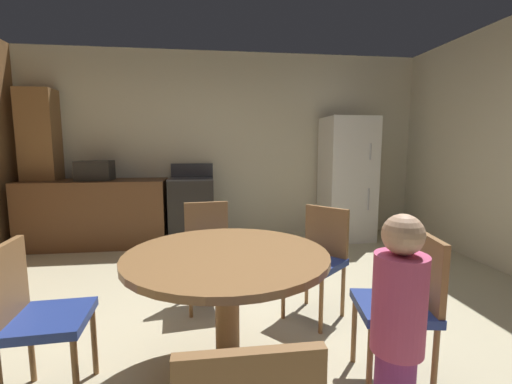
{
  "coord_description": "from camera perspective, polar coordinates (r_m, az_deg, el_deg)",
  "views": [
    {
      "loc": [
        -0.26,
        -2.18,
        1.37
      ],
      "look_at": [
        0.15,
        0.87,
        0.95
      ],
      "focal_mm": 24.31,
      "sensor_mm": 36.0,
      "label": 1
    }
  ],
  "objects": [
    {
      "name": "wall_back",
      "position": [
        5.25,
        -4.8,
        7.53
      ],
      "size": [
        6.05,
        0.12,
        2.7
      ],
      "primitive_type": "cube",
      "color": "beige",
      "rests_on": "ground"
    },
    {
      "name": "person_child",
      "position": [
        1.69,
        22.23,
        -20.63
      ],
      "size": [
        0.31,
        0.31,
        1.09
      ],
      "rotation": [
        0.0,
        0.0,
        8.69
      ],
      "color": "#8C337A",
      "rests_on": "ground"
    },
    {
      "name": "oven_range",
      "position": [
        4.93,
        -10.48,
        -2.89
      ],
      "size": [
        0.6,
        0.6,
        1.1
      ],
      "color": "black",
      "rests_on": "ground"
    },
    {
      "name": "chair_north",
      "position": [
        3.04,
        -7.88,
        -8.87
      ],
      "size": [
        0.44,
        0.44,
        0.87
      ],
      "rotation": [
        0.0,
        0.0,
        4.82
      ],
      "color": "olive",
      "rests_on": "ground"
    },
    {
      "name": "refrigerator",
      "position": [
        5.2,
        14.72,
        2.12
      ],
      "size": [
        0.68,
        0.68,
        1.76
      ],
      "color": "white",
      "rests_on": "ground"
    },
    {
      "name": "kitchen_counter",
      "position": [
        5.16,
        -24.82,
        -3.21
      ],
      "size": [
        1.86,
        0.6,
        0.9
      ],
      "primitive_type": "cube",
      "color": "brown",
      "rests_on": "ground"
    },
    {
      "name": "chair_northeast",
      "position": [
        2.85,
        10.26,
        -10.08
      ],
      "size": [
        0.56,
        0.56,
        0.87
      ],
      "rotation": [
        0.0,
        0.0,
        3.87
      ],
      "color": "olive",
      "rests_on": "ground"
    },
    {
      "name": "microwave",
      "position": [
        5.09,
        -24.99,
        3.22
      ],
      "size": [
        0.44,
        0.32,
        0.26
      ],
      "primitive_type": "cube",
      "color": "black",
      "rests_on": "kitchen_counter"
    },
    {
      "name": "chair_west",
      "position": [
        2.24,
        -32.76,
        -16.25
      ],
      "size": [
        0.42,
        0.42,
        0.87
      ],
      "rotation": [
        0.0,
        0.0,
        6.34
      ],
      "color": "olive",
      "rests_on": "ground"
    },
    {
      "name": "dining_table",
      "position": [
        2.05,
        -4.8,
        -14.19
      ],
      "size": [
        1.16,
        1.16,
        0.76
      ],
      "color": "olive",
      "rests_on": "ground"
    },
    {
      "name": "pantry_column",
      "position": [
        5.51,
        -31.69,
        3.29
      ],
      "size": [
        0.44,
        0.36,
        2.1
      ],
      "primitive_type": "cube",
      "color": "olive",
      "rests_on": "ground"
    },
    {
      "name": "ground_plane",
      "position": [
        2.59,
        -0.79,
        -24.11
      ],
      "size": [
        14.0,
        14.0,
        0.0
      ],
      "primitive_type": "plane",
      "color": "beige"
    },
    {
      "name": "chair_east",
      "position": [
        2.22,
        23.38,
        -15.84
      ],
      "size": [
        0.46,
        0.46,
        0.87
      ],
      "rotation": [
        0.0,
        0.0,
        2.97
      ],
      "color": "olive",
      "rests_on": "ground"
    }
  ]
}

